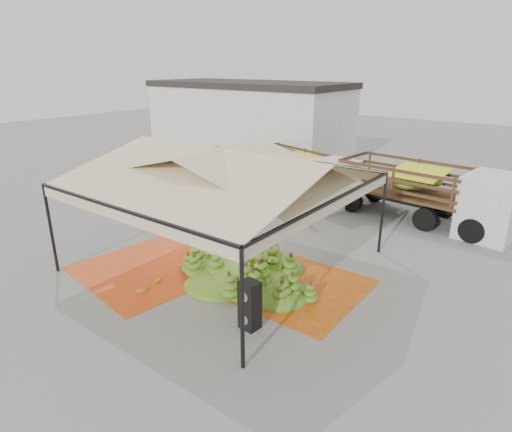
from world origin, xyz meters
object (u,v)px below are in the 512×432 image
Objects in this scene: speaker_stack at (250,305)px; truck_left at (302,170)px; banana_heap at (244,263)px; vendor at (301,205)px; truck_right at (432,188)px.

speaker_stack is 0.19× the size of truck_left.
banana_heap is 3.92× the size of speaker_stack.
banana_heap is 3.46× the size of vendor.
speaker_stack is (1.80, -2.02, 0.11)m from banana_heap.
vendor reaches higher than speaker_stack.
speaker_stack is at bearing -90.45° from truck_right.
banana_heap is at bearing 86.47° from vendor.
truck_left is (-3.35, 8.96, 0.83)m from banana_heap.
truck_left is at bearing -75.92° from vendor.
truck_right is (1.31, 11.03, 0.87)m from speaker_stack.
vendor is at bearing 103.58° from banana_heap.
speaker_stack is at bearing -47.57° from truck_left.
truck_left reaches higher than vendor.
vendor is 0.22× the size of truck_left.
truck_right is at bearing 17.72° from truck_left.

